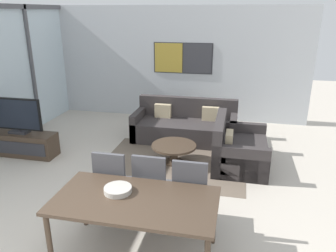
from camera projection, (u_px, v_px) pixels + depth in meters
wall_back at (170, 63)px, 8.28m from camera, size 6.87×0.09×2.80m
area_rug at (174, 162)px, 6.07m from camera, size 2.61×1.97×0.01m
tv_console at (21, 144)px, 6.35m from camera, size 1.39×0.43×0.45m
television at (17, 116)px, 6.16m from camera, size 1.00×0.20×0.69m
sofa_main at (185, 127)px, 7.13m from camera, size 2.19×0.93×0.86m
sofa_side at (236, 150)px, 5.93m from camera, size 0.93×1.37×0.86m
coffee_table at (174, 149)px, 5.98m from camera, size 0.82×0.82×0.36m
dining_table at (135, 204)px, 3.56m from camera, size 1.78×0.93×0.74m
dining_chair_left at (113, 181)px, 4.30m from camera, size 0.46×0.46×0.99m
dining_chair_centre at (151, 185)px, 4.22m from camera, size 0.46×0.46×0.99m
dining_chair_right at (191, 191)px, 4.08m from camera, size 0.46×0.46×0.99m
fruit_bowl at (118, 189)px, 3.66m from camera, size 0.31×0.31×0.06m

